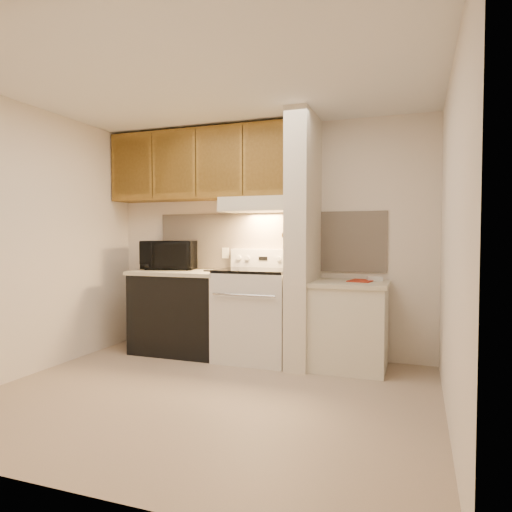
% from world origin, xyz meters
% --- Properties ---
extents(floor, '(3.60, 3.60, 0.00)m').
position_xyz_m(floor, '(0.00, 0.00, 0.00)').
color(floor, tan).
rests_on(floor, ground).
extents(ceiling, '(3.60, 3.60, 0.00)m').
position_xyz_m(ceiling, '(0.00, 0.00, 2.50)').
color(ceiling, white).
rests_on(ceiling, wall_back).
extents(wall_back, '(3.60, 2.50, 0.02)m').
position_xyz_m(wall_back, '(0.00, 1.50, 1.25)').
color(wall_back, silver).
rests_on(wall_back, floor).
extents(wall_left, '(0.02, 3.00, 2.50)m').
position_xyz_m(wall_left, '(-1.80, 0.00, 1.25)').
color(wall_left, silver).
rests_on(wall_left, floor).
extents(wall_right, '(0.02, 3.00, 2.50)m').
position_xyz_m(wall_right, '(1.80, 0.00, 1.25)').
color(wall_right, silver).
rests_on(wall_right, floor).
extents(backsplash, '(2.60, 0.02, 0.63)m').
position_xyz_m(backsplash, '(0.00, 1.49, 1.24)').
color(backsplash, beige).
rests_on(backsplash, wall_back).
extents(range_body, '(0.76, 0.65, 0.92)m').
position_xyz_m(range_body, '(0.00, 1.16, 0.46)').
color(range_body, silver).
rests_on(range_body, floor).
extents(oven_window, '(0.50, 0.01, 0.30)m').
position_xyz_m(oven_window, '(0.00, 0.84, 0.50)').
color(oven_window, black).
rests_on(oven_window, range_body).
extents(oven_handle, '(0.65, 0.02, 0.02)m').
position_xyz_m(oven_handle, '(0.00, 0.80, 0.72)').
color(oven_handle, silver).
rests_on(oven_handle, range_body).
extents(cooktop, '(0.74, 0.64, 0.03)m').
position_xyz_m(cooktop, '(0.00, 1.16, 0.94)').
color(cooktop, black).
rests_on(cooktop, range_body).
extents(range_backguard, '(0.76, 0.08, 0.20)m').
position_xyz_m(range_backguard, '(0.00, 1.44, 1.05)').
color(range_backguard, silver).
rests_on(range_backguard, range_body).
extents(range_display, '(0.10, 0.01, 0.04)m').
position_xyz_m(range_display, '(0.00, 1.40, 1.05)').
color(range_display, black).
rests_on(range_display, range_backguard).
extents(range_knob_left_outer, '(0.05, 0.02, 0.05)m').
position_xyz_m(range_knob_left_outer, '(-0.28, 1.40, 1.05)').
color(range_knob_left_outer, silver).
rests_on(range_knob_left_outer, range_backguard).
extents(range_knob_left_inner, '(0.05, 0.02, 0.05)m').
position_xyz_m(range_knob_left_inner, '(-0.18, 1.40, 1.05)').
color(range_knob_left_inner, silver).
rests_on(range_knob_left_inner, range_backguard).
extents(range_knob_right_inner, '(0.05, 0.02, 0.05)m').
position_xyz_m(range_knob_right_inner, '(0.18, 1.40, 1.05)').
color(range_knob_right_inner, silver).
rests_on(range_knob_right_inner, range_backguard).
extents(range_knob_right_outer, '(0.05, 0.02, 0.05)m').
position_xyz_m(range_knob_right_outer, '(0.28, 1.40, 1.05)').
color(range_knob_right_outer, silver).
rests_on(range_knob_right_outer, range_backguard).
extents(dishwasher_front, '(1.00, 0.63, 0.87)m').
position_xyz_m(dishwasher_front, '(-0.88, 1.17, 0.43)').
color(dishwasher_front, black).
rests_on(dishwasher_front, floor).
extents(left_countertop, '(1.04, 0.67, 0.04)m').
position_xyz_m(left_countertop, '(-0.88, 1.17, 0.89)').
color(left_countertop, beige).
rests_on(left_countertop, dishwasher_front).
extents(spoon_rest, '(0.24, 0.14, 0.02)m').
position_xyz_m(spoon_rest, '(-0.48, 1.15, 0.92)').
color(spoon_rest, black).
rests_on(spoon_rest, left_countertop).
extents(teal_jar, '(0.13, 0.13, 0.11)m').
position_xyz_m(teal_jar, '(-1.23, 1.39, 0.97)').
color(teal_jar, '#25575A').
rests_on(teal_jar, left_countertop).
extents(outlet, '(0.08, 0.01, 0.12)m').
position_xyz_m(outlet, '(-0.48, 1.48, 1.10)').
color(outlet, beige).
rests_on(outlet, backsplash).
extents(microwave, '(0.67, 0.53, 0.33)m').
position_xyz_m(microwave, '(-1.10, 1.31, 1.07)').
color(microwave, black).
rests_on(microwave, left_countertop).
extents(partition_pillar, '(0.22, 0.70, 2.50)m').
position_xyz_m(partition_pillar, '(0.51, 1.15, 1.25)').
color(partition_pillar, beige).
rests_on(partition_pillar, floor).
extents(pillar_trim, '(0.01, 0.70, 0.04)m').
position_xyz_m(pillar_trim, '(0.39, 1.15, 1.30)').
color(pillar_trim, brown).
rests_on(pillar_trim, partition_pillar).
extents(knife_strip, '(0.02, 0.42, 0.04)m').
position_xyz_m(knife_strip, '(0.39, 1.10, 1.32)').
color(knife_strip, black).
rests_on(knife_strip, partition_pillar).
extents(knife_blade_a, '(0.01, 0.03, 0.16)m').
position_xyz_m(knife_blade_a, '(0.38, 0.95, 1.22)').
color(knife_blade_a, silver).
rests_on(knife_blade_a, knife_strip).
extents(knife_handle_a, '(0.02, 0.02, 0.10)m').
position_xyz_m(knife_handle_a, '(0.38, 0.93, 1.37)').
color(knife_handle_a, black).
rests_on(knife_handle_a, knife_strip).
extents(knife_blade_b, '(0.01, 0.04, 0.18)m').
position_xyz_m(knife_blade_b, '(0.38, 1.01, 1.21)').
color(knife_blade_b, silver).
rests_on(knife_blade_b, knife_strip).
extents(knife_handle_b, '(0.02, 0.02, 0.10)m').
position_xyz_m(knife_handle_b, '(0.38, 1.02, 1.37)').
color(knife_handle_b, black).
rests_on(knife_handle_b, knife_strip).
extents(knife_blade_c, '(0.01, 0.04, 0.20)m').
position_xyz_m(knife_blade_c, '(0.38, 1.10, 1.20)').
color(knife_blade_c, silver).
rests_on(knife_blade_c, knife_strip).
extents(knife_handle_c, '(0.02, 0.02, 0.10)m').
position_xyz_m(knife_handle_c, '(0.38, 1.10, 1.37)').
color(knife_handle_c, black).
rests_on(knife_handle_c, knife_strip).
extents(knife_blade_d, '(0.01, 0.04, 0.16)m').
position_xyz_m(knife_blade_d, '(0.38, 1.18, 1.22)').
color(knife_blade_d, silver).
rests_on(knife_blade_d, knife_strip).
extents(knife_handle_d, '(0.02, 0.02, 0.10)m').
position_xyz_m(knife_handle_d, '(0.38, 1.18, 1.37)').
color(knife_handle_d, black).
rests_on(knife_handle_d, knife_strip).
extents(knife_blade_e, '(0.01, 0.04, 0.18)m').
position_xyz_m(knife_blade_e, '(0.38, 1.27, 1.21)').
color(knife_blade_e, silver).
rests_on(knife_blade_e, knife_strip).
extents(knife_handle_e, '(0.02, 0.02, 0.10)m').
position_xyz_m(knife_handle_e, '(0.38, 1.27, 1.37)').
color(knife_handle_e, black).
rests_on(knife_handle_e, knife_strip).
extents(oven_mitt, '(0.03, 0.10, 0.25)m').
position_xyz_m(oven_mitt, '(0.38, 1.32, 1.15)').
color(oven_mitt, slate).
rests_on(oven_mitt, partition_pillar).
extents(right_cab_base, '(0.70, 0.60, 0.81)m').
position_xyz_m(right_cab_base, '(0.97, 1.15, 0.40)').
color(right_cab_base, beige).
rests_on(right_cab_base, floor).
extents(right_countertop, '(0.74, 0.64, 0.04)m').
position_xyz_m(right_countertop, '(0.97, 1.15, 0.83)').
color(right_countertop, beige).
rests_on(right_countertop, right_cab_base).
extents(red_folder, '(0.26, 0.33, 0.01)m').
position_xyz_m(red_folder, '(1.07, 1.25, 0.85)').
color(red_folder, '#A72915').
rests_on(red_folder, right_countertop).
extents(white_box, '(0.16, 0.13, 0.04)m').
position_xyz_m(white_box, '(1.19, 1.33, 0.87)').
color(white_box, white).
rests_on(white_box, right_countertop).
extents(range_hood, '(0.78, 0.44, 0.15)m').
position_xyz_m(range_hood, '(0.00, 1.28, 1.62)').
color(range_hood, beige).
rests_on(range_hood, upper_cabinets).
extents(hood_lip, '(0.78, 0.04, 0.06)m').
position_xyz_m(hood_lip, '(0.00, 1.07, 1.58)').
color(hood_lip, beige).
rests_on(hood_lip, range_hood).
extents(upper_cabinets, '(2.18, 0.33, 0.77)m').
position_xyz_m(upper_cabinets, '(-0.69, 1.32, 2.08)').
color(upper_cabinets, brown).
rests_on(upper_cabinets, wall_back).
extents(cab_door_a, '(0.46, 0.01, 0.63)m').
position_xyz_m(cab_door_a, '(-1.51, 1.17, 2.08)').
color(cab_door_a, brown).
rests_on(cab_door_a, upper_cabinets).
extents(cab_gap_a, '(0.01, 0.01, 0.73)m').
position_xyz_m(cab_gap_a, '(-1.23, 1.16, 2.08)').
color(cab_gap_a, black).
rests_on(cab_gap_a, upper_cabinets).
extents(cab_door_b, '(0.46, 0.01, 0.63)m').
position_xyz_m(cab_door_b, '(-0.96, 1.17, 2.08)').
color(cab_door_b, brown).
rests_on(cab_door_b, upper_cabinets).
extents(cab_gap_b, '(0.01, 0.01, 0.73)m').
position_xyz_m(cab_gap_b, '(-0.69, 1.16, 2.08)').
color(cab_gap_b, black).
rests_on(cab_gap_b, upper_cabinets).
extents(cab_door_c, '(0.46, 0.01, 0.63)m').
position_xyz_m(cab_door_c, '(-0.42, 1.17, 2.08)').
color(cab_door_c, brown).
rests_on(cab_door_c, upper_cabinets).
extents(cab_gap_c, '(0.01, 0.01, 0.73)m').
position_xyz_m(cab_gap_c, '(-0.14, 1.16, 2.08)').
color(cab_gap_c, black).
rests_on(cab_gap_c, upper_cabinets).
extents(cab_door_d, '(0.46, 0.01, 0.63)m').
position_xyz_m(cab_door_d, '(0.13, 1.17, 2.08)').
color(cab_door_d, brown).
rests_on(cab_door_d, upper_cabinets).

